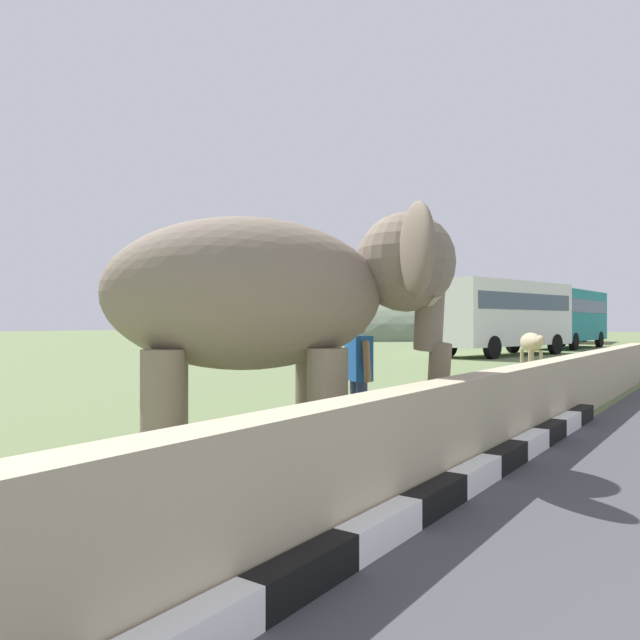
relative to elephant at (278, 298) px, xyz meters
The scene contains 9 objects.
striped_curb 4.00m from the elephant, 142.65° to the right, with size 16.20×0.20×0.24m.
barrier_parapet 2.38m from the elephant, 105.39° to the right, with size 28.00×0.36×1.00m, color tan.
elephant is the anchor object (origin of this frame).
person_handler 1.71m from the elephant, ahead, with size 0.47×0.61×1.66m.
bus_white 23.59m from the elephant, 12.37° to the left, with size 9.05×4.40×3.50m.
bus_teal 33.68m from the elephant, ahead, with size 8.69×3.02×3.50m.
bus_orange 45.37m from the elephant, ahead, with size 8.60×3.22×3.50m.
cow_near 15.67m from the elephant, ahead, with size 1.81×1.39×1.23m.
hill_east 59.74m from the elephant, 28.49° to the left, with size 37.65×30.12×11.66m.
Camera 1 is at (-2.64, 1.77, 1.57)m, focal length 33.42 mm.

